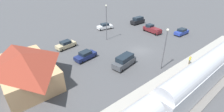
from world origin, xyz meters
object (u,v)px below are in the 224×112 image
object	(u,v)px
pedestrian_on_platform	(190,59)
light_pole_near_platform	(165,45)
suv_charcoal	(124,61)
sedan_navy	(85,55)
sedan_tan	(66,45)
sedan_white	(105,26)
light_pole_lot_center	(106,19)
suv_black	(138,20)
station_building	(25,68)
pickup_maroon	(152,29)
sedan_blue	(182,32)

from	to	relation	value
pedestrian_on_platform	light_pole_near_platform	bearing A→B (deg)	61.69
suv_charcoal	sedan_navy	xyz separation A→B (m)	(6.77, 4.10, -0.27)
sedan_tan	sedan_white	distance (m)	15.32
light_pole_near_platform	light_pole_lot_center	bearing A→B (deg)	-2.39
sedan_white	sedan_navy	size ratio (longest dim) A/B	1.01
suv_black	light_pole_near_platform	world-z (taller)	light_pole_near_platform
station_building	sedan_white	size ratio (longest dim) A/B	2.65
pickup_maroon	light_pole_near_platform	world-z (taller)	light_pole_near_platform
sedan_white	pedestrian_on_platform	bearing A→B (deg)	179.26
sedan_tan	sedan_navy	distance (m)	7.25
pedestrian_on_platform	light_pole_lot_center	xyz separation A→B (m)	(19.46, 4.17, 4.08)
sedan_blue	light_pole_near_platform	world-z (taller)	light_pole_near_platform
sedan_white	light_pole_lot_center	xyz separation A→B (m)	(-6.63, 4.50, 4.49)
pickup_maroon	sedan_tan	bearing A→B (deg)	75.26
suv_charcoal	light_pole_lot_center	bearing A→B (deg)	-23.83
suv_charcoal	sedan_blue	size ratio (longest dim) A/B	1.13
suv_charcoal	light_pole_near_platform	xyz separation A→B (m)	(-4.84, -4.60, 3.62)
station_building	suv_charcoal	size ratio (longest dim) A/B	2.44
suv_charcoal	sedan_white	xyz separation A→B (m)	(18.63, -9.81, -0.27)
station_building	suv_black	world-z (taller)	station_building
suv_charcoal	sedan_tan	xyz separation A→B (m)	(14.00, 4.79, -0.27)
pickup_maroon	light_pole_near_platform	bearing A→B (deg)	133.06
sedan_tan	light_pole_lot_center	size ratio (longest dim) A/B	0.55
light_pole_near_platform	pedestrian_on_platform	bearing A→B (deg)	-118.31
sedan_tan	sedan_blue	world-z (taller)	same
station_building	suv_charcoal	distance (m)	16.18
pedestrian_on_platform	sedan_tan	size ratio (longest dim) A/B	0.36
sedan_navy	light_pole_near_platform	distance (m)	15.02
station_building	sedan_navy	world-z (taller)	station_building
sedan_white	pickup_maroon	xyz separation A→B (m)	(-10.70, -8.45, 0.15)
pickup_maroon	light_pole_near_platform	distance (m)	19.07
pedestrian_on_platform	light_pole_lot_center	distance (m)	20.32
station_building	pedestrian_on_platform	xyz separation A→B (m)	(-13.82, -24.27, -1.34)
suv_charcoal	sedan_navy	bearing A→B (deg)	31.16
suv_charcoal	light_pole_near_platform	world-z (taller)	light_pole_near_platform
pedestrian_on_platform	sedan_tan	distance (m)	25.77
sedan_white	sedan_blue	distance (m)	21.49
sedan_blue	pedestrian_on_platform	bearing A→B (deg)	124.01
sedan_navy	station_building	bearing A→B (deg)	92.19
station_building	light_pole_near_platform	xyz separation A→B (m)	(-11.20, -19.40, 2.14)
sedan_white	sedan_blue	world-z (taller)	same
sedan_navy	light_pole_near_platform	bearing A→B (deg)	-143.17
station_building	sedan_tan	xyz separation A→B (m)	(7.63, -10.01, -1.75)
light_pole_near_platform	light_pole_lot_center	size ratio (longest dim) A/B	0.87
station_building	sedan_white	bearing A→B (deg)	-63.50
suv_black	sedan_tan	bearing A→B (deg)	94.22
pedestrian_on_platform	suv_black	size ratio (longest dim) A/B	0.35
suv_black	pickup_maroon	size ratio (longest dim) A/B	0.89
pedestrian_on_platform	sedan_navy	bearing A→B (deg)	43.62
pedestrian_on_platform	sedan_navy	distance (m)	19.67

